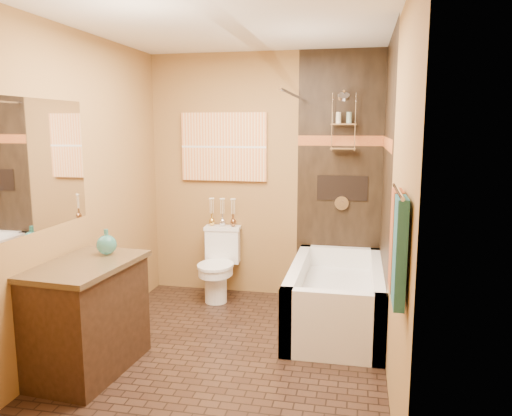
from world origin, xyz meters
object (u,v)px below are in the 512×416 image
(sunset_painting, at_px, (224,147))
(toilet, at_px, (219,264))
(vanity, at_px, (87,317))
(bathtub, at_px, (336,302))

(sunset_painting, relative_size, toilet, 1.24)
(sunset_painting, bearing_deg, toilet, -90.00)
(sunset_painting, xyz_separation_m, vanity, (-0.50, -1.92, -1.14))
(toilet, bearing_deg, bathtub, -26.50)
(sunset_painting, height_order, bathtub, sunset_painting)
(bathtub, relative_size, toilet, 2.06)
(toilet, relative_size, vanity, 0.76)
(vanity, bearing_deg, sunset_painting, 79.56)
(toilet, bearing_deg, sunset_painting, 84.83)
(bathtub, height_order, vanity, vanity)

